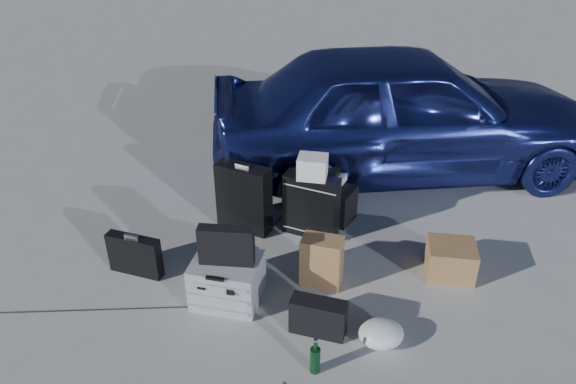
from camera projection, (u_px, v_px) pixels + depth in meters
The scene contains 16 objects.
ground at pixel (279, 303), 4.44m from camera, with size 60.00×60.00×0.00m, color #A7A6A2.
car at pixel (405, 110), 6.01m from camera, with size 1.66×4.13×1.41m, color navy.
pelican_case at pixel (227, 280), 4.39m from camera, with size 0.52×0.42×0.38m, color #A2A4A7.
laptop_bag at pixel (226, 246), 4.21m from camera, with size 0.42×0.11×0.32m, color black.
briefcase at pixel (135, 255), 4.68m from camera, with size 0.47×0.10×0.36m, color black.
suitcase_left at pixel (244, 198), 5.19m from camera, with size 0.51×0.18×0.66m, color black.
suitcase_right at pixel (311, 206), 5.12m from camera, with size 0.50×0.18×0.60m, color black.
white_carton at pixel (312, 167), 4.91m from camera, with size 0.26×0.20×0.20m, color silver.
duffel_bag at pixel (319, 199), 5.48m from camera, with size 0.69×0.29×0.34m, color black.
flat_box_white at pixel (321, 179), 5.38m from camera, with size 0.42×0.32×0.07m, color silver.
flat_box_black at pixel (322, 173), 5.35m from camera, with size 0.31×0.22×0.07m, color black.
kraft_bag at pixel (322, 261), 4.55m from camera, with size 0.33×0.20×0.44m, color #A17446.
cardboard_box at pixel (451, 260), 4.69m from camera, with size 0.39×0.34×0.29m, color #91643F.
plastic_bag at pixel (381, 334), 4.04m from camera, with size 0.33×0.28×0.18m, color silver.
messenger_bag at pixel (318, 317), 4.11m from camera, with size 0.41×0.15×0.29m, color black.
green_bottle at pixel (315, 356), 3.79m from camera, with size 0.07×0.07×0.28m, color black.
Camera 1 is at (0.96, -3.22, 3.04)m, focal length 35.00 mm.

